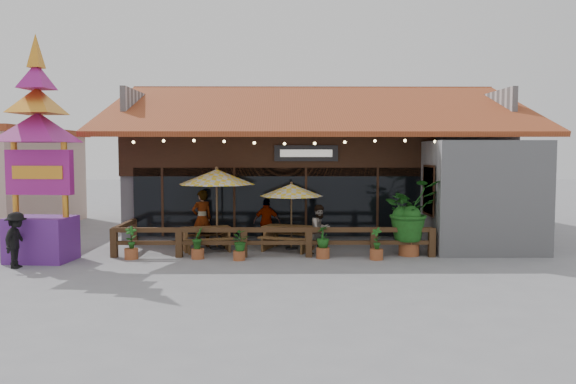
{
  "coord_description": "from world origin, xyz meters",
  "views": [
    {
      "loc": [
        -1.28,
        -17.63,
        3.21
      ],
      "look_at": [
        -1.13,
        1.5,
        1.88
      ],
      "focal_mm": 35.0,
      "sensor_mm": 36.0,
      "label": 1
    }
  ],
  "objects_px": {
    "umbrella_left": "(217,177)",
    "tropical_plant": "(410,212)",
    "umbrella_right": "(291,190)",
    "picnic_table_right": "(289,234)",
    "picnic_table_left": "(206,235)",
    "pedestrian": "(16,240)",
    "thai_sign_tower": "(38,133)"
  },
  "relations": [
    {
      "from": "pedestrian",
      "to": "umbrella_left",
      "type": "bearing_deg",
      "value": -56.11
    },
    {
      "from": "umbrella_left",
      "to": "thai_sign_tower",
      "type": "relative_size",
      "value": 0.4
    },
    {
      "from": "picnic_table_left",
      "to": "pedestrian",
      "type": "xyz_separation_m",
      "value": [
        -4.9,
        -2.8,
        0.27
      ]
    },
    {
      "from": "umbrella_left",
      "to": "umbrella_right",
      "type": "height_order",
      "value": "umbrella_left"
    },
    {
      "from": "picnic_table_left",
      "to": "picnic_table_right",
      "type": "xyz_separation_m",
      "value": [
        2.73,
        0.08,
        0.02
      ]
    },
    {
      "from": "umbrella_left",
      "to": "pedestrian",
      "type": "height_order",
      "value": "umbrella_left"
    },
    {
      "from": "umbrella_left",
      "to": "thai_sign_tower",
      "type": "height_order",
      "value": "thai_sign_tower"
    },
    {
      "from": "tropical_plant",
      "to": "pedestrian",
      "type": "bearing_deg",
      "value": -170.83
    },
    {
      "from": "umbrella_right",
      "to": "umbrella_left",
      "type": "bearing_deg",
      "value": 178.61
    },
    {
      "from": "umbrella_right",
      "to": "picnic_table_right",
      "type": "bearing_deg",
      "value": -117.68
    },
    {
      "from": "picnic_table_right",
      "to": "picnic_table_left",
      "type": "bearing_deg",
      "value": -178.34
    },
    {
      "from": "picnic_table_left",
      "to": "tropical_plant",
      "type": "distance_m",
      "value": 6.62
    },
    {
      "from": "umbrella_left",
      "to": "pedestrian",
      "type": "bearing_deg",
      "value": -149.24
    },
    {
      "from": "umbrella_right",
      "to": "picnic_table_left",
      "type": "relative_size",
      "value": 1.16
    },
    {
      "from": "picnic_table_left",
      "to": "thai_sign_tower",
      "type": "relative_size",
      "value": 0.27
    },
    {
      "from": "umbrella_left",
      "to": "tropical_plant",
      "type": "height_order",
      "value": "umbrella_left"
    },
    {
      "from": "picnic_table_left",
      "to": "thai_sign_tower",
      "type": "bearing_deg",
      "value": -158.61
    },
    {
      "from": "umbrella_right",
      "to": "pedestrian",
      "type": "distance_m",
      "value": 8.38
    },
    {
      "from": "umbrella_right",
      "to": "thai_sign_tower",
      "type": "height_order",
      "value": "thai_sign_tower"
    },
    {
      "from": "umbrella_left",
      "to": "picnic_table_right",
      "type": "xyz_separation_m",
      "value": [
        2.4,
        -0.23,
        -1.87
      ]
    },
    {
      "from": "umbrella_left",
      "to": "picnic_table_right",
      "type": "bearing_deg",
      "value": -5.41
    },
    {
      "from": "thai_sign_tower",
      "to": "pedestrian",
      "type": "height_order",
      "value": "thai_sign_tower"
    },
    {
      "from": "umbrella_right",
      "to": "picnic_table_left",
      "type": "xyz_separation_m",
      "value": [
        -2.81,
        -0.25,
        -1.45
      ]
    },
    {
      "from": "picnic_table_left",
      "to": "pedestrian",
      "type": "relative_size",
      "value": 1.23
    },
    {
      "from": "pedestrian",
      "to": "tropical_plant",
      "type": "bearing_deg",
      "value": -77.69
    },
    {
      "from": "picnic_table_left",
      "to": "thai_sign_tower",
      "type": "distance_m",
      "value": 5.95
    },
    {
      "from": "umbrella_right",
      "to": "picnic_table_right",
      "type": "xyz_separation_m",
      "value": [
        -0.09,
        -0.17,
        -1.43
      ]
    },
    {
      "from": "umbrella_left",
      "to": "umbrella_right",
      "type": "relative_size",
      "value": 1.27
    },
    {
      "from": "pedestrian",
      "to": "picnic_table_left",
      "type": "bearing_deg",
      "value": -57.09
    },
    {
      "from": "picnic_table_right",
      "to": "thai_sign_tower",
      "type": "height_order",
      "value": "thai_sign_tower"
    },
    {
      "from": "picnic_table_left",
      "to": "picnic_table_right",
      "type": "relative_size",
      "value": 0.94
    },
    {
      "from": "thai_sign_tower",
      "to": "tropical_plant",
      "type": "height_order",
      "value": "thai_sign_tower"
    }
  ]
}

